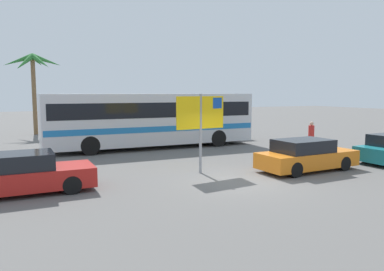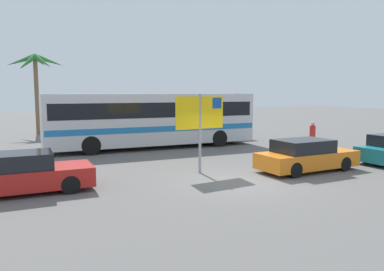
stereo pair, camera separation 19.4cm
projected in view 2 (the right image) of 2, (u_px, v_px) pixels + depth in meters
ground at (241, 181)px, 13.72m from camera, size 120.00×120.00×0.00m
bus_front_coach at (153, 118)px, 21.87m from camera, size 12.24×2.61×3.17m
bus_rear_coach at (155, 114)px, 26.04m from camera, size 12.24×2.61×3.17m
ferry_sign at (201, 116)px, 14.87m from camera, size 2.19×0.31×3.20m
car_red at (23, 174)px, 12.04m from camera, size 4.22×1.77×1.32m
car_orange at (306, 156)px, 15.43m from camera, size 4.42×1.88×1.32m
pedestrian_by_bus at (312, 134)px, 20.65m from camera, size 0.32×0.32×1.65m
palm_tree_seaside at (35, 68)px, 28.70m from camera, size 4.26×3.96×6.23m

